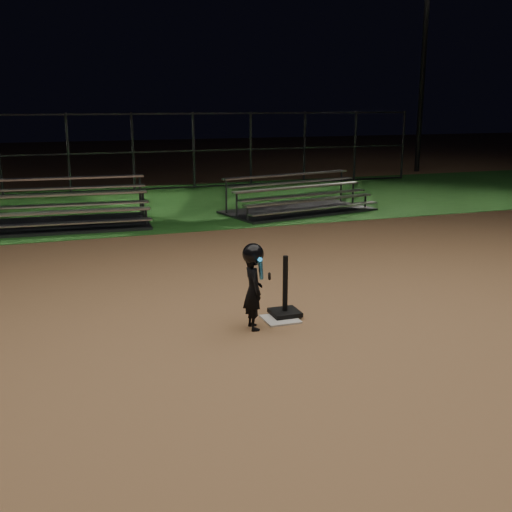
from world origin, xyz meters
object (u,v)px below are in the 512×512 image
Objects in this scene: bleacher_left at (52,218)px; home_plate at (281,319)px; bleacher_right at (299,205)px; child_batter at (253,284)px; batting_tee at (285,304)px; light_pole_right at (425,47)px.

home_plate is at bearing -67.04° from bleacher_left.
home_plate is 0.11× the size of bleacher_right.
child_batter is 8.12m from bleacher_left.
bleacher_left is at bearing 109.62° from home_plate.
child_batter reaches higher than bleacher_left.
child_batter is at bearing -158.62° from home_plate.
home_plate is 8.09m from bleacher_left.
bleacher_right is at bearing -25.36° from child_batter.
bleacher_left is 6.21m from bleacher_right.
bleacher_left is (-2.82, 7.49, 0.04)m from batting_tee.
batting_tee reaches higher than home_plate.
light_pole_right reaches higher than home_plate.
child_batter is at bearing -128.77° from bleacher_right.
light_pole_right is at bearing 29.82° from bleacher_left.
batting_tee is at bearing -60.60° from child_batter.
light_pole_right is (12.45, 15.12, 4.35)m from child_batter.
home_plate is 0.23m from batting_tee.
bleacher_right is at bearing 3.07° from bleacher_left.
bleacher_right is (3.39, 7.47, 0.02)m from batting_tee.
light_pole_right is (8.50, 7.36, 4.75)m from bleacher_right.
light_pole_right is at bearing 51.23° from home_plate.
batting_tee is 0.20× the size of bleacher_right.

